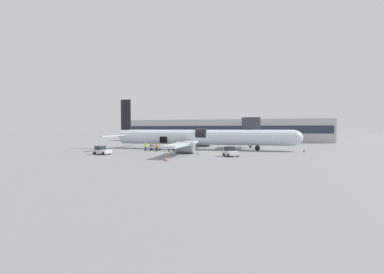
{
  "coord_description": "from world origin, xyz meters",
  "views": [
    {
      "loc": [
        9.12,
        -46.05,
        4.44
      ],
      "look_at": [
        -2.27,
        1.23,
        2.83
      ],
      "focal_mm": 22.0,
      "sensor_mm": 36.0,
      "label": 1
    }
  ],
  "objects_px": {
    "baggage_tug_lead": "(231,152)",
    "ground_crew_supervisor": "(169,147)",
    "baggage_tug_mid": "(102,151)",
    "ground_crew_driver": "(157,146)",
    "ground_crew_loader_b": "(145,146)",
    "airplane": "(199,138)",
    "ground_crew_loader_a": "(174,146)",
    "ground_crew_helper": "(173,146)",
    "baggage_cart_loading": "(156,148)"
  },
  "relations": [
    {
      "from": "ground_crew_helper",
      "to": "ground_crew_driver",
      "type": "bearing_deg",
      "value": -131.63
    },
    {
      "from": "ground_crew_loader_a",
      "to": "ground_crew_driver",
      "type": "distance_m",
      "value": 3.46
    },
    {
      "from": "baggage_tug_mid",
      "to": "ground_crew_driver",
      "type": "relative_size",
      "value": 1.84
    },
    {
      "from": "baggage_cart_loading",
      "to": "ground_crew_driver",
      "type": "relative_size",
      "value": 2.02
    },
    {
      "from": "airplane",
      "to": "baggage_tug_lead",
      "type": "distance_m",
      "value": 14.22
    },
    {
      "from": "baggage_tug_mid",
      "to": "ground_crew_helper",
      "type": "relative_size",
      "value": 1.98
    },
    {
      "from": "airplane",
      "to": "ground_crew_loader_b",
      "type": "xyz_separation_m",
      "value": [
        -9.9,
        -6.3,
        -1.65
      ]
    },
    {
      "from": "ground_crew_loader_b",
      "to": "ground_crew_helper",
      "type": "xyz_separation_m",
      "value": [
        5.02,
        2.63,
        -0.04
      ]
    },
    {
      "from": "ground_crew_supervisor",
      "to": "ground_crew_helper",
      "type": "xyz_separation_m",
      "value": [
        -0.01,
        2.49,
        0.01
      ]
    },
    {
      "from": "airplane",
      "to": "ground_crew_loader_b",
      "type": "distance_m",
      "value": 11.85
    },
    {
      "from": "ground_crew_driver",
      "to": "ground_crew_helper",
      "type": "relative_size",
      "value": 1.07
    },
    {
      "from": "baggage_cart_loading",
      "to": "ground_crew_helper",
      "type": "bearing_deg",
      "value": 7.64
    },
    {
      "from": "airplane",
      "to": "baggage_cart_loading",
      "type": "height_order",
      "value": "airplane"
    },
    {
      "from": "baggage_tug_lead",
      "to": "ground_crew_loader_b",
      "type": "height_order",
      "value": "ground_crew_loader_b"
    },
    {
      "from": "baggage_tug_mid",
      "to": "ground_crew_driver",
      "type": "distance_m",
      "value": 10.53
    },
    {
      "from": "ground_crew_loader_b",
      "to": "baggage_tug_mid",
      "type": "bearing_deg",
      "value": -121.35
    },
    {
      "from": "ground_crew_loader_a",
      "to": "ground_crew_helper",
      "type": "height_order",
      "value": "ground_crew_loader_a"
    },
    {
      "from": "baggage_tug_lead",
      "to": "airplane",
      "type": "bearing_deg",
      "value": 123.06
    },
    {
      "from": "ground_crew_driver",
      "to": "ground_crew_helper",
      "type": "bearing_deg",
      "value": 48.37
    },
    {
      "from": "baggage_tug_lead",
      "to": "baggage_cart_loading",
      "type": "xyz_separation_m",
      "value": [
        -16.26,
        7.64,
        -0.12
      ]
    },
    {
      "from": "ground_crew_driver",
      "to": "ground_crew_supervisor",
      "type": "bearing_deg",
      "value": 7.2
    },
    {
      "from": "airplane",
      "to": "baggage_cart_loading",
      "type": "bearing_deg",
      "value": -154.12
    },
    {
      "from": "baggage_tug_mid",
      "to": "baggage_cart_loading",
      "type": "distance_m",
      "value": 11.64
    },
    {
      "from": "ground_crew_loader_a",
      "to": "ground_crew_driver",
      "type": "height_order",
      "value": "ground_crew_driver"
    },
    {
      "from": "ground_crew_loader_b",
      "to": "ground_crew_driver",
      "type": "xyz_separation_m",
      "value": [
        2.52,
        -0.17,
        0.02
      ]
    },
    {
      "from": "baggage_tug_mid",
      "to": "ground_crew_loader_b",
      "type": "relative_size",
      "value": 1.89
    },
    {
      "from": "airplane",
      "to": "ground_crew_driver",
      "type": "height_order",
      "value": "airplane"
    },
    {
      "from": "airplane",
      "to": "ground_crew_supervisor",
      "type": "xyz_separation_m",
      "value": [
        -4.87,
        -6.15,
        -1.71
      ]
    },
    {
      "from": "baggage_tug_mid",
      "to": "ground_crew_loader_b",
      "type": "xyz_separation_m",
      "value": [
        4.75,
        7.79,
        0.3
      ]
    },
    {
      "from": "ground_crew_supervisor",
      "to": "ground_crew_helper",
      "type": "height_order",
      "value": "ground_crew_helper"
    },
    {
      "from": "ground_crew_driver",
      "to": "ground_crew_supervisor",
      "type": "relative_size",
      "value": 1.09
    },
    {
      "from": "airplane",
      "to": "ground_crew_supervisor",
      "type": "relative_size",
      "value": 24.27
    },
    {
      "from": "ground_crew_driver",
      "to": "ground_crew_loader_a",
      "type": "bearing_deg",
      "value": 25.91
    },
    {
      "from": "ground_crew_loader_b",
      "to": "airplane",
      "type": "bearing_deg",
      "value": 32.47
    },
    {
      "from": "airplane",
      "to": "ground_crew_loader_a",
      "type": "xyz_separation_m",
      "value": [
        -4.26,
        -4.96,
        -1.64
      ]
    },
    {
      "from": "ground_crew_supervisor",
      "to": "baggage_tug_mid",
      "type": "bearing_deg",
      "value": -140.93
    },
    {
      "from": "baggage_tug_mid",
      "to": "baggage_cart_loading",
      "type": "bearing_deg",
      "value": 58.57
    },
    {
      "from": "baggage_tug_mid",
      "to": "ground_crew_supervisor",
      "type": "bearing_deg",
      "value": 39.07
    },
    {
      "from": "airplane",
      "to": "baggage_tug_mid",
      "type": "height_order",
      "value": "airplane"
    },
    {
      "from": "baggage_tug_mid",
      "to": "baggage_tug_lead",
      "type": "bearing_deg",
      "value": 5.84
    },
    {
      "from": "ground_crew_loader_a",
      "to": "ground_crew_supervisor",
      "type": "height_order",
      "value": "ground_crew_loader_a"
    },
    {
      "from": "baggage_tug_mid",
      "to": "ground_crew_helper",
      "type": "height_order",
      "value": "ground_crew_helper"
    },
    {
      "from": "baggage_cart_loading",
      "to": "airplane",
      "type": "bearing_deg",
      "value": 25.88
    },
    {
      "from": "baggage_tug_lead",
      "to": "ground_crew_supervisor",
      "type": "xyz_separation_m",
      "value": [
        -12.55,
        5.65,
        0.21
      ]
    },
    {
      "from": "ground_crew_loader_a",
      "to": "ground_crew_loader_b",
      "type": "relative_size",
      "value": 1.01
    },
    {
      "from": "baggage_tug_lead",
      "to": "ground_crew_loader_a",
      "type": "relative_size",
      "value": 1.62
    },
    {
      "from": "airplane",
      "to": "baggage_tug_mid",
      "type": "xyz_separation_m",
      "value": [
        -14.64,
        -14.09,
        -1.95
      ]
    },
    {
      "from": "baggage_tug_mid",
      "to": "ground_crew_loader_b",
      "type": "distance_m",
      "value": 9.13
    },
    {
      "from": "ground_crew_helper",
      "to": "baggage_cart_loading",
      "type": "bearing_deg",
      "value": -172.36
    },
    {
      "from": "baggage_tug_lead",
      "to": "ground_crew_driver",
      "type": "xyz_separation_m",
      "value": [
        -15.06,
        5.33,
        0.29
      ]
    }
  ]
}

